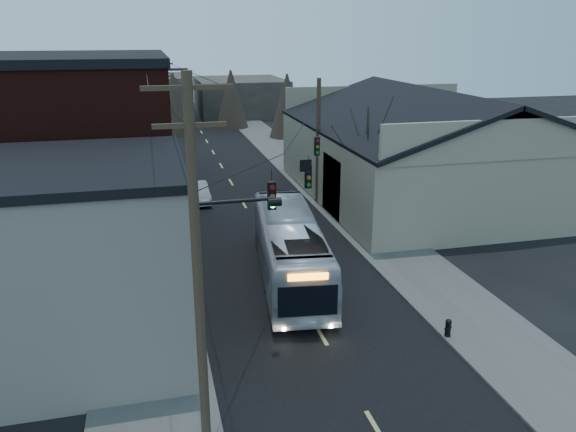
{
  "coord_description": "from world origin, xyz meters",
  "views": [
    {
      "loc": [
        -5.95,
        -10.79,
        11.37
      ],
      "look_at": [
        0.16,
        13.85,
        3.0
      ],
      "focal_mm": 35.0,
      "sensor_mm": 36.0,
      "label": 1
    }
  ],
  "objects": [
    {
      "name": "road_surface",
      "position": [
        0.0,
        30.0,
        0.01
      ],
      "size": [
        9.0,
        110.0,
        0.02
      ],
      "primitive_type": "cube",
      "color": "black",
      "rests_on": "ground"
    },
    {
      "name": "sidewalk_left",
      "position": [
        -6.5,
        30.0,
        0.06
      ],
      "size": [
        4.0,
        110.0,
        0.12
      ],
      "primitive_type": "cube",
      "color": "#474744",
      "rests_on": "ground"
    },
    {
      "name": "building_far_left",
      "position": [
        -6.0,
        65.0,
        3.0
      ],
      "size": [
        10.0,
        12.0,
        6.0
      ],
      "primitive_type": "cube",
      "color": "#2F2925",
      "rests_on": "ground"
    },
    {
      "name": "building_clapboard",
      "position": [
        -9.0,
        9.0,
        3.5
      ],
      "size": [
        8.0,
        8.0,
        7.0
      ],
      "primitive_type": "cube",
      "color": "gray",
      "rests_on": "ground"
    },
    {
      "name": "building_left_far",
      "position": [
        -9.5,
        36.0,
        3.5
      ],
      "size": [
        9.0,
        14.0,
        7.0
      ],
      "primitive_type": "cube",
      "color": "#2F2925",
      "rests_on": "ground"
    },
    {
      "name": "bare_tree",
      "position": [
        6.5,
        20.0,
        3.6
      ],
      "size": [
        0.4,
        0.4,
        7.2
      ],
      "primitive_type": "cone",
      "color": "black",
      "rests_on": "ground"
    },
    {
      "name": "warehouse",
      "position": [
        13.0,
        25.0,
        2.7
      ],
      "size": [
        16.16,
        20.6,
        7.73
      ],
      "color": "gray",
      "rests_on": "ground"
    },
    {
      "name": "building_far_right",
      "position": [
        7.0,
        70.0,
        2.5
      ],
      "size": [
        12.0,
        14.0,
        5.0
      ],
      "primitive_type": "cube",
      "color": "#2F2925",
      "rests_on": "ground"
    },
    {
      "name": "parked_car",
      "position": [
        -3.02,
        27.34,
        0.67
      ],
      "size": [
        1.59,
        4.12,
        1.34
      ],
      "primitive_type": "imported",
      "rotation": [
        0.0,
        0.0,
        0.04
      ],
      "color": "#A0A3A7",
      "rests_on": "ground"
    },
    {
      "name": "sidewalk_right",
      "position": [
        6.5,
        30.0,
        0.06
      ],
      "size": [
        4.0,
        110.0,
        0.12
      ],
      "primitive_type": "cube",
      "color": "#474744",
      "rests_on": "ground"
    },
    {
      "name": "bus",
      "position": [
        0.09,
        13.23,
        1.58
      ],
      "size": [
        4.05,
        11.61,
        3.17
      ],
      "primitive_type": "imported",
      "rotation": [
        0.0,
        0.0,
        3.02
      ],
      "color": "silver",
      "rests_on": "ground"
    },
    {
      "name": "utility_lines",
      "position": [
        -3.11,
        24.14,
        4.95
      ],
      "size": [
        11.24,
        45.28,
        10.5
      ],
      "color": "#382B1E",
      "rests_on": "ground"
    },
    {
      "name": "building_brick",
      "position": [
        -10.0,
        20.0,
        5.0
      ],
      "size": [
        10.0,
        12.0,
        10.0
      ],
      "primitive_type": "cube",
      "color": "black",
      "rests_on": "ground"
    },
    {
      "name": "fire_hydrant",
      "position": [
        4.7,
        6.4,
        0.5
      ],
      "size": [
        0.35,
        0.25,
        0.72
      ],
      "rotation": [
        0.0,
        0.0,
        0.42
      ],
      "color": "black",
      "rests_on": "sidewalk_right"
    }
  ]
}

